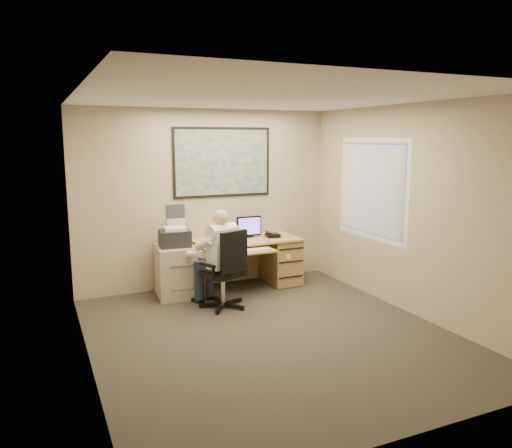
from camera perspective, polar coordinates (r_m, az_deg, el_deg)
name	(u,v)px	position (r m, az deg, el deg)	size (l,w,h in m)	color
room_shell	(271,221)	(5.59, 1.75, 0.37)	(4.00, 4.50, 2.70)	#322E26
desk	(266,257)	(7.80, 1.20, -3.76)	(1.60, 0.97, 1.07)	tan
world_map	(223,162)	(7.67, -3.85, 7.04)	(1.56, 0.03, 1.06)	#1E4C93
wall_calendar	(176,218)	(7.54, -9.15, 0.63)	(0.28, 0.01, 0.42)	white
window_blinds	(372,189)	(7.27, 13.08, 3.90)	(0.06, 1.40, 1.30)	beige
filing_cabinet	(176,267)	(7.29, -9.18, -4.84)	(0.58, 0.68, 1.02)	#B9A995
office_chair	(223,286)	(6.74, -3.79, -7.03)	(0.82, 0.82, 1.08)	black
person	(222,259)	(6.73, -3.92, -3.97)	(0.55, 0.78, 1.33)	white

